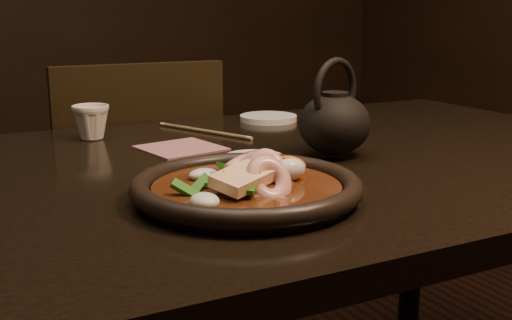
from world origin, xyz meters
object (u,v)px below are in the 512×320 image
tea_cup (91,121)px  teapot (335,121)px  chair (132,219)px  table (242,207)px  plate (247,188)px

tea_cup → teapot: (0.34, -0.35, 0.03)m
chair → tea_cup: (-0.15, -0.27, 0.31)m
table → chair: bearing=91.9°
chair → plate: 0.84m
table → teapot: 0.22m
plate → table: bearing=65.3°
chair → teapot: 0.73m
table → tea_cup: tea_cup is taller
table → plate: plate is taller
plate → teapot: (0.25, 0.16, 0.05)m
plate → tea_cup: (-0.08, 0.51, 0.02)m
plate → chair: bearing=85.0°
table → tea_cup: bearing=118.8°
chair → plate: chair is taller
tea_cup → teapot: bearing=-45.8°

